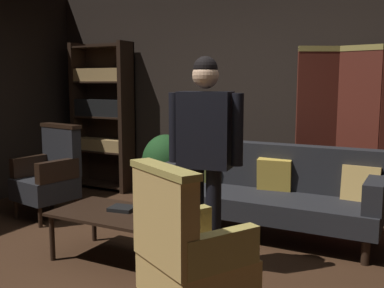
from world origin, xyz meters
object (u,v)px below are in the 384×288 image
(velvet_couch, at_px, (271,189))
(coffee_table, at_px, (114,217))
(bookshelf, at_px, (103,113))
(standing_figure, at_px, (205,146))
(folding_screen, at_px, (357,131))
(potted_plant, at_px, (166,164))
(book_black_cloth, at_px, (122,208))
(armchair_wing_left, at_px, (50,174))
(armchair_gilt_accent, at_px, (188,253))

(velvet_couch, distance_m, coffee_table, 1.61)
(bookshelf, bearing_deg, coffee_table, -49.46)
(coffee_table, height_order, standing_figure, standing_figure)
(bookshelf, xyz_separation_m, standing_figure, (2.55, -1.93, -0.05))
(folding_screen, xyz_separation_m, bookshelf, (-3.37, -0.14, 0.09))
(coffee_table, bearing_deg, potted_plant, 106.70)
(bookshelf, distance_m, standing_figure, 3.20)
(folding_screen, bearing_deg, bookshelf, -177.64)
(folding_screen, xyz_separation_m, standing_figure, (-0.82, -2.07, 0.04))
(bookshelf, bearing_deg, velvet_couch, -15.34)
(standing_figure, distance_m, book_black_cloth, 0.98)
(folding_screen, xyz_separation_m, armchair_wing_left, (-3.03, -1.51, -0.50))
(bookshelf, height_order, armchair_gilt_accent, bookshelf)
(folding_screen, distance_m, book_black_cloth, 2.69)
(potted_plant, bearing_deg, armchair_wing_left, -129.77)
(velvet_couch, bearing_deg, armchair_gilt_accent, -86.76)
(armchair_wing_left, distance_m, book_black_cloth, 1.54)
(folding_screen, height_order, standing_figure, folding_screen)
(folding_screen, distance_m, potted_plant, 2.25)
(armchair_wing_left, distance_m, potted_plant, 1.37)
(velvet_couch, bearing_deg, book_black_cloth, -127.50)
(book_black_cloth, bearing_deg, folding_screen, 52.57)
(coffee_table, relative_size, armchair_gilt_accent, 0.96)
(velvet_couch, xyz_separation_m, potted_plant, (-1.48, 0.42, 0.05))
(standing_figure, relative_size, book_black_cloth, 8.15)
(standing_figure, bearing_deg, velvet_couch, 82.63)
(potted_plant, bearing_deg, coffee_table, -73.30)
(armchair_wing_left, height_order, book_black_cloth, armchair_wing_left)
(coffee_table, height_order, potted_plant, potted_plant)
(coffee_table, relative_size, book_black_cloth, 4.79)
(coffee_table, xyz_separation_m, standing_figure, (0.82, 0.09, 0.65))
(standing_figure, bearing_deg, coffee_table, -173.88)
(velvet_couch, bearing_deg, standing_figure, -97.37)
(armchair_gilt_accent, height_order, potted_plant, armchair_gilt_accent)
(armchair_wing_left, xyz_separation_m, potted_plant, (0.87, 1.05, 0.01))
(folding_screen, bearing_deg, armchair_wing_left, -153.48)
(book_black_cloth, bearing_deg, standing_figure, 1.72)
(armchair_wing_left, relative_size, potted_plant, 1.19)
(folding_screen, xyz_separation_m, book_black_cloth, (-1.60, -2.09, -0.55))
(velvet_couch, xyz_separation_m, armchair_gilt_accent, (0.11, -1.96, 0.04))
(armchair_wing_left, xyz_separation_m, book_black_cloth, (1.43, -0.58, -0.05))
(bookshelf, xyz_separation_m, potted_plant, (1.22, -0.32, -0.57))
(book_black_cloth, bearing_deg, armchair_wing_left, 157.84)
(book_black_cloth, bearing_deg, velvet_couch, 52.50)
(velvet_couch, relative_size, armchair_gilt_accent, 2.04)
(armchair_wing_left, bearing_deg, armchair_gilt_accent, -28.28)
(coffee_table, bearing_deg, armchair_wing_left, 154.98)
(standing_figure, distance_m, potted_plant, 2.15)
(folding_screen, relative_size, coffee_table, 1.90)
(armchair_gilt_accent, relative_size, book_black_cloth, 4.98)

